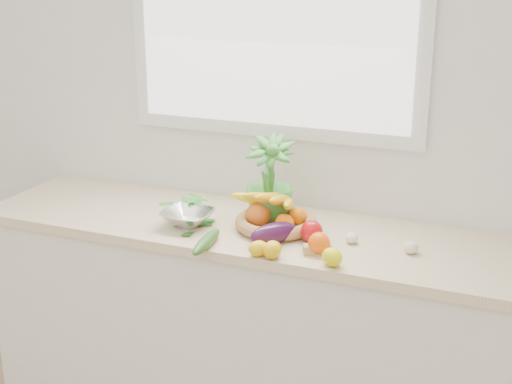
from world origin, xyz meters
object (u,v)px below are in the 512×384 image
at_px(eggplant, 274,233).
at_px(apple, 312,231).
at_px(fruit_basket, 275,217).
at_px(potted_herb, 269,180).
at_px(cucumber, 206,242).
at_px(colander_with_spinach, 188,213).

bearing_deg(eggplant, apple, 28.79).
bearing_deg(fruit_basket, potted_herb, 130.33).
distance_m(cucumber, potted_herb, 0.39).
distance_m(fruit_basket, colander_with_spinach, 0.35).
bearing_deg(fruit_basket, eggplant, -71.31).
xyz_separation_m(apple, colander_with_spinach, (-0.51, -0.03, 0.01)).
distance_m(cucumber, fruit_basket, 0.33).
height_order(apple, potted_herb, potted_herb).
relative_size(apple, colander_with_spinach, 0.41).
bearing_deg(eggplant, fruit_basket, 108.69).
distance_m(apple, colander_with_spinach, 0.51).
distance_m(cucumber, colander_with_spinach, 0.24).
relative_size(eggplant, colander_with_spinach, 0.97).
bearing_deg(potted_herb, apple, -30.41).
xyz_separation_m(fruit_basket, colander_with_spinach, (-0.34, -0.10, 0.01)).
distance_m(eggplant, fruit_basket, 0.15).
height_order(apple, eggplant, apple).
xyz_separation_m(cucumber, colander_with_spinach, (-0.17, 0.17, 0.03)).
relative_size(apple, cucumber, 0.33).
relative_size(cucumber, potted_herb, 0.72).
bearing_deg(colander_with_spinach, potted_herb, 29.38).
bearing_deg(potted_herb, colander_with_spinach, -150.62).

